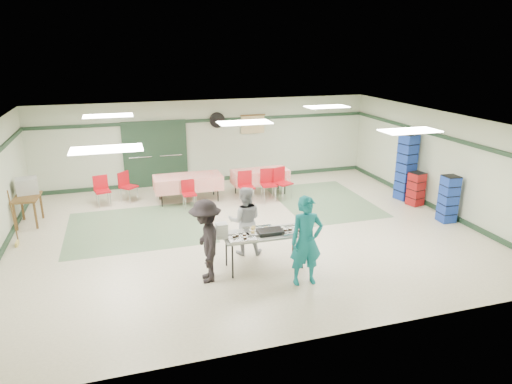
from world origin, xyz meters
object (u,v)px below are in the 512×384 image
object	(u,v)px
chair_loose_a	(126,184)
chair_loose_b	(102,188)
serving_table	(264,235)
office_printer	(27,186)
crate_stack_blue_a	(406,167)
crate_stack_blue_b	(448,199)
volunteer_dark	(206,241)
chair_c	(281,180)
broom	(13,217)
dining_table_b	(188,182)
chair_a	(268,181)
chair_d	(189,191)
crate_stack_red	(416,189)
dining_table_a	(260,176)
chair_b	(246,183)
printer_table	(27,200)
volunteer_teal	(306,241)
volunteer_grey	(245,221)

from	to	relation	value
chair_loose_a	chair_loose_b	distance (m)	0.70
serving_table	chair_loose_b	distance (m)	5.91
chair_loose_b	office_printer	xyz separation A→B (m)	(-1.76, -0.67, 0.41)
crate_stack_blue_a	office_printer	xyz separation A→B (m)	(-10.30, 1.31, -0.03)
serving_table	crate_stack_blue_b	bearing A→B (deg)	11.69
volunteer_dark	chair_c	xyz separation A→B (m)	(3.07, 4.28, -0.25)
chair_loose_b	broom	distance (m)	2.92
dining_table_b	chair_a	distance (m)	2.34
chair_d	crate_stack_red	size ratio (longest dim) A/B	0.82
serving_table	crate_stack_blue_a	bearing A→B (deg)	29.52
dining_table_a	chair_b	world-z (taller)	chair_b
crate_stack_blue_a	printer_table	bearing A→B (deg)	174.30
crate_stack_blue_b	crate_stack_red	bearing A→B (deg)	90.00
chair_b	crate_stack_blue_a	distance (m)	4.71
volunteer_teal	volunteer_dark	xyz separation A→B (m)	(-1.79, 0.65, -0.05)
chair_c	crate_stack_blue_b	size ratio (longest dim) A/B	0.76
chair_b	office_printer	distance (m)	5.77
chair_a	office_printer	xyz separation A→B (m)	(-6.44, 0.17, 0.38)
dining_table_b	crate_stack_blue_a	world-z (taller)	crate_stack_blue_a
crate_stack_blue_b	dining_table_a	bearing A→B (deg)	137.56
chair_d	chair_loose_b	size ratio (longest dim) A/B	0.91
dining_table_b	crate_stack_red	distance (m)	6.53
crate_stack_red	printer_table	bearing A→B (deg)	171.27
serving_table	crate_stack_blue_a	world-z (taller)	crate_stack_blue_a
volunteer_grey	chair_a	distance (m)	3.71
serving_table	chair_b	world-z (taller)	chair_b
volunteer_grey	broom	bearing A→B (deg)	-7.58
volunteer_teal	volunteer_dark	size ratio (longest dim) A/B	1.06
chair_c	volunteer_dark	bearing A→B (deg)	-148.70
chair_loose_a	chair_b	bearing A→B (deg)	-61.40
office_printer	chair_loose_a	bearing A→B (deg)	9.40
dining_table_b	chair_d	distance (m)	0.59
dining_table_a	chair_a	world-z (taller)	chair_a
dining_table_a	chair_d	bearing A→B (deg)	-167.84
volunteer_dark	dining_table_a	size ratio (longest dim) A/B	0.96
dining_table_b	chair_c	xyz separation A→B (m)	(2.68, -0.57, 0.00)
volunteer_dark	chair_loose_a	world-z (taller)	volunteer_dark
chair_c	office_printer	bearing A→B (deg)	155.49
crate_stack_blue_a	crate_stack_red	xyz separation A→B (m)	(0.00, -0.55, -0.50)
chair_loose_b	printer_table	size ratio (longest dim) A/B	0.93
crate_stack_blue_b	broom	distance (m)	10.51
volunteer_dark	chair_loose_a	size ratio (longest dim) A/B	1.86
crate_stack_red	chair_a	bearing A→B (deg)	156.33
chair_loose_a	crate_stack_blue_a	xyz separation A→B (m)	(7.86, -2.16, 0.44)
volunteer_teal	dining_table_a	world-z (taller)	volunteer_teal
volunteer_dark	crate_stack_blue_a	distance (m)	7.24
volunteer_grey	volunteer_dark	xyz separation A→B (m)	(-1.03, -0.95, 0.06)
chair_d	crate_stack_blue_a	size ratio (longest dim) A/B	0.40
office_printer	chair_b	bearing A→B (deg)	-11.54
chair_loose_b	crate_stack_blue_a	world-z (taller)	crate_stack_blue_a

